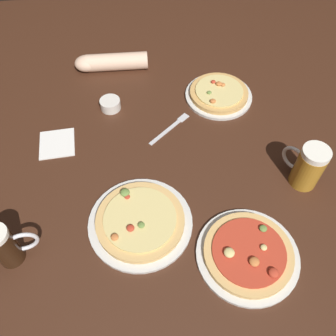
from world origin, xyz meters
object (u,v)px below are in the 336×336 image
object	(u,v)px
pizza_plate_far	(219,94)
pizza_plate_side	(140,221)
napkin_folded	(57,143)
diner_arm	(109,62)
pizza_plate_near	(248,254)
beer_mug_amber	(6,246)
fork_left	(170,128)
ramekin_sauce	(110,104)
beer_mug_dark	(308,166)

from	to	relation	value
pizza_plate_far	pizza_plate_side	world-z (taller)	pizza_plate_side
pizza_plate_far	napkin_folded	world-z (taller)	pizza_plate_far
diner_arm	pizza_plate_near	bearing A→B (deg)	-66.86
pizza_plate_near	beer_mug_amber	world-z (taller)	beer_mug_amber
pizza_plate_near	fork_left	bearing A→B (deg)	107.37
pizza_plate_near	napkin_folded	size ratio (longest dim) A/B	2.25
ramekin_sauce	pizza_plate_far	bearing A→B (deg)	1.95
pizza_plate_near	beer_mug_dark	bearing A→B (deg)	44.77
pizza_plate_near	ramekin_sauce	distance (m)	0.76
beer_mug_dark	napkin_folded	size ratio (longest dim) A/B	1.20
pizza_plate_far	napkin_folded	size ratio (longest dim) A/B	2.01
napkin_folded	fork_left	distance (m)	0.42
pizza_plate_far	pizza_plate_side	distance (m)	0.64
beer_mug_amber	fork_left	distance (m)	0.68
beer_mug_dark	napkin_folded	distance (m)	0.86
pizza_plate_far	napkin_folded	xyz separation A→B (m)	(-0.63, -0.18, -0.01)
ramekin_sauce	fork_left	xyz separation A→B (m)	(0.22, -0.13, -0.02)
pizza_plate_side	beer_mug_amber	xyz separation A→B (m)	(-0.37, -0.07, 0.06)
pizza_plate_far	fork_left	size ratio (longest dim) A/B	1.60
fork_left	pizza_plate_side	bearing A→B (deg)	-109.63
pizza_plate_near	pizza_plate_side	bearing A→B (deg)	155.07
napkin_folded	diner_arm	xyz separation A→B (m)	(0.19, 0.40, 0.03)
ramekin_sauce	napkin_folded	world-z (taller)	ramekin_sauce
fork_left	diner_arm	bearing A→B (deg)	120.44
pizza_plate_far	pizza_plate_side	bearing A→B (deg)	-123.25
beer_mug_amber	napkin_folded	world-z (taller)	beer_mug_amber
beer_mug_dark	beer_mug_amber	size ratio (longest dim) A/B	1.05
ramekin_sauce	pizza_plate_near	bearing A→B (deg)	-59.85
pizza_plate_near	pizza_plate_far	xyz separation A→B (m)	(0.05, 0.67, -0.00)
pizza_plate_far	beer_mug_dark	bearing A→B (deg)	-65.76
pizza_plate_side	beer_mug_dark	distance (m)	0.56
pizza_plate_near	fork_left	world-z (taller)	pizza_plate_near
pizza_plate_side	beer_mug_dark	bearing A→B (deg)	10.55
pizza_plate_far	diner_arm	xyz separation A→B (m)	(-0.43, 0.23, 0.02)
ramekin_sauce	beer_mug_dark	bearing A→B (deg)	-33.70
beer_mug_dark	fork_left	distance (m)	0.50
pizza_plate_side	fork_left	xyz separation A→B (m)	(0.14, 0.38, -0.01)
beer_mug_dark	beer_mug_amber	world-z (taller)	beer_mug_dark
fork_left	diner_arm	distance (m)	0.44
beer_mug_amber	diner_arm	bearing A→B (deg)	70.90
pizza_plate_near	beer_mug_dark	xyz separation A→B (m)	(0.24, 0.24, 0.06)
beer_mug_dark	beer_mug_amber	bearing A→B (deg)	-169.63
napkin_folded	pizza_plate_near	bearing A→B (deg)	-40.47
pizza_plate_side	napkin_folded	world-z (taller)	pizza_plate_side
napkin_folded	pizza_plate_far	bearing A→B (deg)	15.93
napkin_folded	pizza_plate_side	bearing A→B (deg)	-51.86
napkin_folded	beer_mug_amber	bearing A→B (deg)	-102.13
beer_mug_dark	fork_left	xyz separation A→B (m)	(-0.41, 0.28, -0.08)
ramekin_sauce	napkin_folded	xyz separation A→B (m)	(-0.20, -0.16, -0.02)
napkin_folded	beer_mug_dark	bearing A→B (deg)	-17.09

